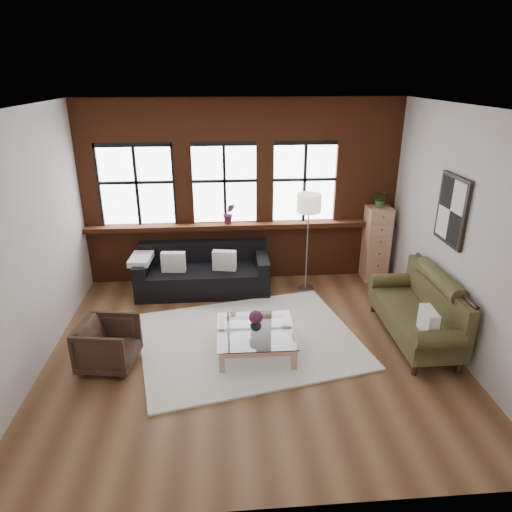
{
  "coord_description": "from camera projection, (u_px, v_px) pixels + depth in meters",
  "views": [
    {
      "loc": [
        -0.38,
        -5.37,
        3.58
      ],
      "look_at": [
        0.1,
        0.6,
        1.15
      ],
      "focal_mm": 32.0,
      "sensor_mm": 36.0,
      "label": 1
    }
  ],
  "objects": [
    {
      "name": "floor",
      "position": [
        252.0,
        349.0,
        6.33
      ],
      "size": [
        5.5,
        5.5,
        0.0
      ],
      "primitive_type": "plane",
      "color": "brown",
      "rests_on": "ground"
    },
    {
      "name": "ceiling",
      "position": [
        251.0,
        108.0,
        5.13
      ],
      "size": [
        5.5,
        5.5,
        0.0
      ],
      "primitive_type": "plane",
      "rotation": [
        3.14,
        0.0,
        0.0
      ],
      "color": "white",
      "rests_on": "ground"
    },
    {
      "name": "wall_back",
      "position": [
        242.0,
        192.0,
        8.04
      ],
      "size": [
        5.5,
        0.0,
        5.5
      ],
      "primitive_type": "plane",
      "rotation": [
        1.57,
        0.0,
        0.0
      ],
      "color": "beige",
      "rests_on": "ground"
    },
    {
      "name": "wall_front",
      "position": [
        276.0,
        355.0,
        3.42
      ],
      "size": [
        5.5,
        0.0,
        5.5
      ],
      "primitive_type": "plane",
      "rotation": [
        -1.57,
        0.0,
        0.0
      ],
      "color": "beige",
      "rests_on": "ground"
    },
    {
      "name": "wall_left",
      "position": [
        26.0,
        247.0,
        5.53
      ],
      "size": [
        0.0,
        5.0,
        5.0
      ],
      "primitive_type": "plane",
      "rotation": [
        1.57,
        0.0,
        1.57
      ],
      "color": "beige",
      "rests_on": "ground"
    },
    {
      "name": "wall_right",
      "position": [
        462.0,
        235.0,
        5.93
      ],
      "size": [
        0.0,
        5.0,
        5.0
      ],
      "primitive_type": "plane",
      "rotation": [
        1.57,
        0.0,
        -1.57
      ],
      "color": "beige",
      "rests_on": "ground"
    },
    {
      "name": "brick_backwall",
      "position": [
        242.0,
        193.0,
        7.98
      ],
      "size": [
        5.5,
        0.12,
        3.2
      ],
      "primitive_type": null,
      "color": "maroon",
      "rests_on": "floor"
    },
    {
      "name": "sill_ledge",
      "position": [
        243.0,
        225.0,
        8.11
      ],
      "size": [
        5.5,
        0.3,
        0.08
      ],
      "primitive_type": "cube",
      "color": "maroon",
      "rests_on": "brick_backwall"
    },
    {
      "name": "window_left",
      "position": [
        137.0,
        186.0,
        7.8
      ],
      "size": [
        1.38,
        0.1,
        1.5
      ],
      "primitive_type": null,
      "color": "black",
      "rests_on": "brick_backwall"
    },
    {
      "name": "window_mid",
      "position": [
        225.0,
        185.0,
        7.91
      ],
      "size": [
        1.38,
        0.1,
        1.5
      ],
      "primitive_type": null,
      "color": "black",
      "rests_on": "brick_backwall"
    },
    {
      "name": "window_right",
      "position": [
        304.0,
        183.0,
        8.02
      ],
      "size": [
        1.38,
        0.1,
        1.5
      ],
      "primitive_type": null,
      "color": "black",
      "rests_on": "brick_backwall"
    },
    {
      "name": "wall_poster",
      "position": [
        452.0,
        210.0,
        6.11
      ],
      "size": [
        0.05,
        0.74,
        0.94
      ],
      "primitive_type": null,
      "color": "black",
      "rests_on": "wall_right"
    },
    {
      "name": "shag_rug",
      "position": [
        249.0,
        340.0,
        6.52
      ],
      "size": [
        3.42,
        2.92,
        0.03
      ],
      "primitive_type": "cube",
      "rotation": [
        0.0,
        0.0,
        0.21
      ],
      "color": "silver",
      "rests_on": "floor"
    },
    {
      "name": "dark_sofa",
      "position": [
        203.0,
        269.0,
        7.88
      ],
      "size": [
        2.26,
        0.91,
        0.82
      ],
      "primitive_type": null,
      "color": "black",
      "rests_on": "floor"
    },
    {
      "name": "pillow_a",
      "position": [
        173.0,
        262.0,
        7.68
      ],
      "size": [
        0.41,
        0.17,
        0.34
      ],
      "primitive_type": "cube",
      "rotation": [
        0.0,
        0.0,
        -0.08
      ],
      "color": "white",
      "rests_on": "dark_sofa"
    },
    {
      "name": "pillow_b",
      "position": [
        224.0,
        260.0,
        7.74
      ],
      "size": [
        0.42,
        0.21,
        0.34
      ],
      "primitive_type": "cube",
      "rotation": [
        0.0,
        0.0,
        -0.19
      ],
      "color": "white",
      "rests_on": "dark_sofa"
    },
    {
      "name": "vintage_settee",
      "position": [
        415.0,
        307.0,
        6.4
      ],
      "size": [
        0.85,
        1.91,
        1.02
      ],
      "primitive_type": null,
      "color": "#423D1E",
      "rests_on": "floor"
    },
    {
      "name": "pillow_settee",
      "position": [
        428.0,
        322.0,
        5.81
      ],
      "size": [
        0.17,
        0.39,
        0.34
      ],
      "primitive_type": "cube",
      "rotation": [
        0.0,
        0.0,
        -0.07
      ],
      "color": "white",
      "rests_on": "vintage_settee"
    },
    {
      "name": "armchair",
      "position": [
        108.0,
        344.0,
        5.86
      ],
      "size": [
        0.8,
        0.78,
        0.64
      ],
      "primitive_type": "imported",
      "rotation": [
        0.0,
        0.0,
        1.42
      ],
      "color": "#2E2017",
      "rests_on": "floor"
    },
    {
      "name": "coffee_table",
      "position": [
        256.0,
        341.0,
        6.22
      ],
      "size": [
        1.05,
        1.05,
        0.35
      ],
      "primitive_type": null,
      "rotation": [
        0.0,
        0.0,
        -0.01
      ],
      "color": "tan",
      "rests_on": "shag_rug"
    },
    {
      "name": "vase",
      "position": [
        256.0,
        325.0,
        6.12
      ],
      "size": [
        0.19,
        0.19,
        0.16
      ],
      "primitive_type": "imported",
      "rotation": [
        0.0,
        0.0,
        0.31
      ],
      "color": "#B2B2B2",
      "rests_on": "coffee_table"
    },
    {
      "name": "flowers",
      "position": [
        256.0,
        317.0,
        6.08
      ],
      "size": [
        0.19,
        0.19,
        0.19
      ],
      "primitive_type": "sphere",
      "color": "#60204A",
      "rests_on": "vase"
    },
    {
      "name": "drawer_chest",
      "position": [
        376.0,
        244.0,
        8.27
      ],
      "size": [
        0.42,
        0.42,
        1.36
      ],
      "primitive_type": "cube",
      "color": "tan",
      "rests_on": "floor"
    },
    {
      "name": "potted_plant_top",
      "position": [
        381.0,
        199.0,
        7.95
      ],
      "size": [
        0.31,
        0.27,
        0.31
      ],
      "primitive_type": "imported",
      "rotation": [
        0.0,
        0.0,
        0.12
      ],
      "color": "#2D5923",
      "rests_on": "drawer_chest"
    },
    {
      "name": "floor_lamp",
      "position": [
        307.0,
        239.0,
        7.73
      ],
      "size": [
        0.4,
        0.4,
        1.87
      ],
      "primitive_type": null,
      "color": "#A5A5A8",
      "rests_on": "floor"
    },
    {
      "name": "sill_plant",
      "position": [
        229.0,
        214.0,
        7.98
      ],
      "size": [
        0.23,
        0.19,
        0.37
      ],
      "primitive_type": "imported",
      "rotation": [
        0.0,
        0.0,
        0.13
      ],
      "color": "#60204A",
      "rests_on": "sill_ledge"
    }
  ]
}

